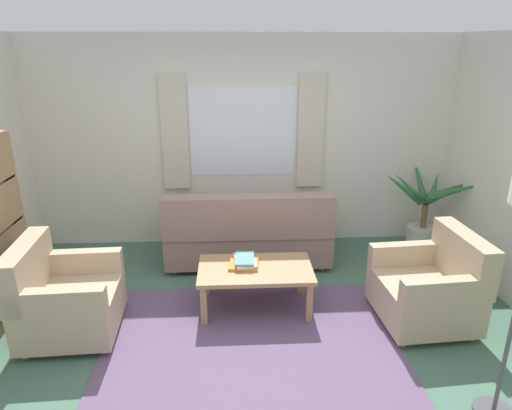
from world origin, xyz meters
TOP-DOWN VIEW (x-y plane):
  - ground_plane at (0.00, 0.00)m, footprint 6.24×6.24m
  - wall_back at (0.00, 2.26)m, footprint 5.32×0.12m
  - window_with_curtains at (0.00, 2.18)m, footprint 1.98×0.07m
  - area_rug at (0.00, 0.00)m, footprint 2.57×1.85m
  - couch at (0.03, 1.53)m, footprint 1.90×0.82m
  - armchair_left at (-1.66, 0.22)m, footprint 0.86×0.88m
  - armchair_right at (1.68, 0.24)m, footprint 0.88×0.90m
  - coffee_table at (0.07, 0.55)m, footprint 1.10×0.64m
  - book_stack_on_table at (-0.04, 0.62)m, footprint 0.31×0.36m
  - potted_plant at (2.22, 1.75)m, footprint 1.17×1.08m

SIDE VIEW (x-z plane):
  - ground_plane at x=0.00m, z-range 0.00..0.00m
  - area_rug at x=0.00m, z-range 0.00..0.01m
  - armchair_left at x=-1.66m, z-range -0.09..0.79m
  - armchair_right at x=1.68m, z-range -0.09..0.79m
  - couch at x=0.03m, z-range -0.09..0.83m
  - coffee_table at x=0.07m, z-range 0.16..0.60m
  - book_stack_on_table at x=-0.04m, z-range 0.44..0.51m
  - potted_plant at x=2.22m, z-range -0.05..1.05m
  - wall_back at x=0.00m, z-range 0.00..2.60m
  - window_with_curtains at x=0.00m, z-range 0.75..2.15m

